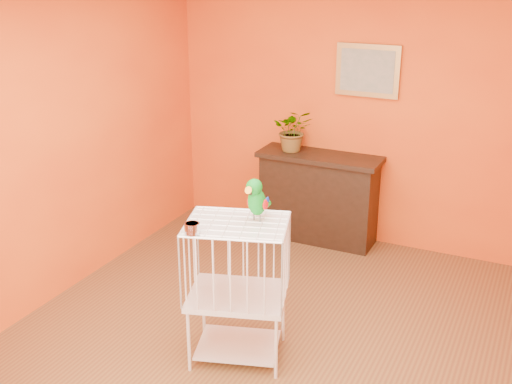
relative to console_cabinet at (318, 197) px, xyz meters
The scene contains 8 objects.
ground 2.12m from the console_cabinet, 79.28° to the right, with size 4.50×4.50×0.00m, color brown.
room_shell 2.35m from the console_cabinet, 79.28° to the right, with size 4.50×4.50×4.50m.
console_cabinet is the anchor object (origin of this frame).
potted_plant 0.69m from the console_cabinet, behind, with size 0.39×0.43×0.34m, color #26722D.
framed_picture 1.36m from the console_cabinet, 25.61° to the left, with size 0.62×0.04×0.50m.
birdcage 2.21m from the console_cabinet, 84.72° to the right, with size 0.81×0.71×1.06m.
feed_cup 2.57m from the console_cabinet, 89.49° to the right, with size 0.10×0.10×0.07m, color silver.
parrot 2.25m from the console_cabinet, 81.69° to the right, with size 0.16×0.28×0.32m.
Camera 1 is at (1.68, -3.75, 2.79)m, focal length 45.00 mm.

